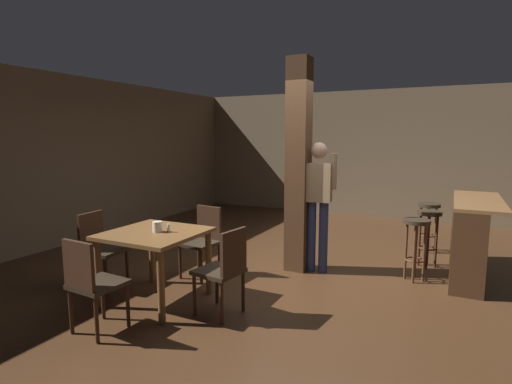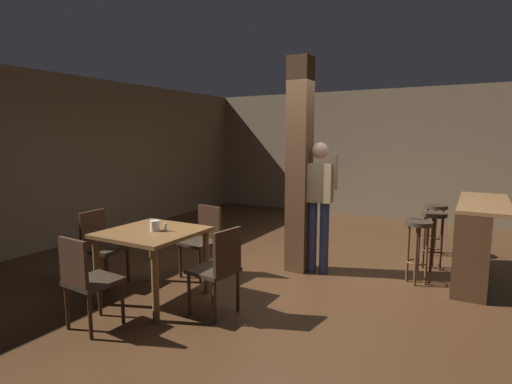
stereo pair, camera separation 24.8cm
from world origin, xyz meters
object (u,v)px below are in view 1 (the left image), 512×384
(chair_north, at_px, (203,238))
(standing_person, at_px, (318,197))
(salt_shaker, at_px, (169,228))
(bar_stool_near, at_px, (416,236))
(chair_east, at_px, (225,267))
(bar_stool_mid, at_px, (429,226))
(chair_south, at_px, (91,281))
(dining_table, at_px, (155,243))
(bar_counter, at_px, (467,237))
(napkin_cup, at_px, (157,227))
(bar_stool_far, at_px, (428,216))
(chair_west, at_px, (99,246))

(chair_north, xyz_separation_m, standing_person, (1.26, 0.82, 0.50))
(salt_shaker, bearing_deg, bar_stool_near, 38.75)
(chair_east, xyz_separation_m, bar_stool_mid, (1.73, 2.56, 0.07))
(chair_south, relative_size, bar_stool_near, 1.14)
(dining_table, xyz_separation_m, chair_south, (-0.01, -0.85, -0.14))
(dining_table, relative_size, bar_counter, 0.57)
(napkin_cup, height_order, bar_stool_near, napkin_cup)
(dining_table, height_order, bar_counter, bar_counter)
(dining_table, distance_m, salt_shaker, 0.23)
(dining_table, relative_size, chair_east, 1.09)
(dining_table, distance_m, bar_counter, 3.92)
(napkin_cup, distance_m, standing_person, 2.12)
(chair_south, xyz_separation_m, standing_person, (1.30, 2.56, 0.50))
(bar_stool_mid, bearing_deg, dining_table, -135.32)
(napkin_cup, bearing_deg, bar_stool_near, 38.14)
(chair_south, height_order, bar_counter, bar_counter)
(napkin_cup, relative_size, salt_shaker, 1.29)
(chair_east, xyz_separation_m, standing_person, (0.42, 1.70, 0.50))
(bar_stool_mid, distance_m, bar_stool_far, 0.81)
(chair_south, relative_size, bar_stool_far, 1.17)
(bar_stool_near, bearing_deg, salt_shaker, -141.25)
(chair_east, xyz_separation_m, napkin_cup, (-0.83, -0.01, 0.33))
(bar_stool_far, bearing_deg, chair_west, -135.69)
(salt_shaker, xyz_separation_m, bar_stool_far, (2.40, 3.32, -0.26))
(bar_stool_far, bearing_deg, dining_table, -127.10)
(chair_north, relative_size, bar_stool_mid, 1.13)
(chair_south, bearing_deg, bar_stool_near, 47.99)
(bar_counter, distance_m, bar_stool_near, 0.77)
(standing_person, distance_m, bar_stool_mid, 1.63)
(chair_west, relative_size, chair_south, 1.00)
(salt_shaker, xyz_separation_m, bar_counter, (2.92, 2.38, -0.31))
(bar_stool_far, bearing_deg, bar_counter, -61.23)
(bar_counter, relative_size, bar_stool_far, 2.24)
(chair_west, relative_size, napkin_cup, 7.80)
(chair_south, relative_size, napkin_cup, 7.80)
(chair_north, xyz_separation_m, bar_counter, (3.04, 1.54, 0.01))
(chair_west, relative_size, salt_shaker, 10.06)
(standing_person, distance_m, bar_stool_far, 2.14)
(bar_stool_near, bearing_deg, standing_person, -169.74)
(salt_shaker, bearing_deg, napkin_cup, -157.07)
(chair_east, relative_size, napkin_cup, 7.80)
(chair_north, bearing_deg, standing_person, 32.92)
(salt_shaker, bearing_deg, bar_counter, 39.20)
(salt_shaker, distance_m, bar_stool_near, 3.01)
(napkin_cup, xyz_separation_m, salt_shaker, (0.11, 0.05, -0.01))
(chair_west, bearing_deg, chair_east, -0.51)
(bar_stool_near, bearing_deg, chair_east, -130.22)
(chair_south, xyz_separation_m, bar_counter, (3.08, 3.28, 0.01))
(chair_south, height_order, bar_stool_mid, chair_south)
(bar_stool_mid, bearing_deg, bar_counter, -16.45)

